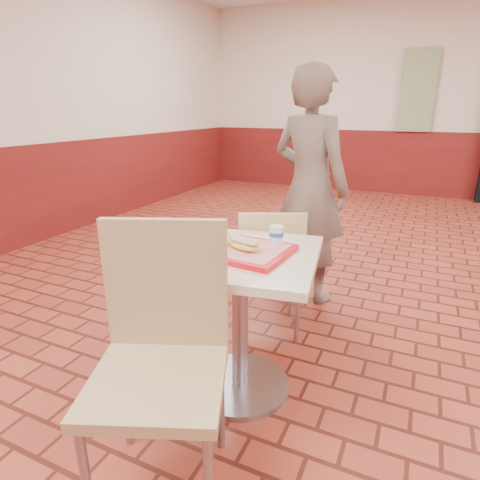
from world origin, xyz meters
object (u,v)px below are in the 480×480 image
at_px(main_table, 240,300).
at_px(serving_tray, 240,250).
at_px(ring_donut, 231,239).
at_px(chair_main_front, 162,346).
at_px(paper_cup, 276,235).
at_px(chair_main_back, 270,267).
at_px(long_john_donut, 244,245).
at_px(customer, 309,188).

xyz_separation_m(main_table, serving_tray, (0.00, 0.00, 0.25)).
bearing_deg(ring_donut, chair_main_front, -88.65).
bearing_deg(main_table, chair_main_front, -95.43).
bearing_deg(paper_cup, chair_main_back, 113.38).
xyz_separation_m(main_table, chair_main_back, (-0.05, 0.53, -0.04)).
xyz_separation_m(chair_main_back, ring_donut, (-0.02, -0.49, 0.32)).
bearing_deg(long_john_donut, paper_cup, 56.91).
bearing_deg(main_table, chair_main_back, 95.02).
relative_size(chair_main_back, long_john_donut, 4.89).
height_order(main_table, customer, customer).
bearing_deg(paper_cup, long_john_donut, -123.09).
distance_m(chair_main_front, customer, 1.76).
relative_size(serving_tray, ring_donut, 4.09).
bearing_deg(paper_cup, customer, 97.46).
height_order(main_table, serving_tray, serving_tray).
relative_size(chair_main_back, ring_donut, 7.64).
distance_m(main_table, serving_tray, 0.25).
height_order(chair_main_back, ring_donut, chair_main_back).
relative_size(main_table, serving_tray, 1.68).
distance_m(chair_main_back, paper_cup, 0.56).
bearing_deg(chair_main_back, long_john_donut, 73.38).
bearing_deg(serving_tray, customer, 90.43).
relative_size(serving_tray, paper_cup, 5.23).
bearing_deg(long_john_donut, main_table, 139.47).
xyz_separation_m(customer, ring_donut, (-0.06, -1.14, -0.05)).
xyz_separation_m(serving_tray, ring_donut, (-0.07, 0.04, 0.03)).
bearing_deg(main_table, long_john_donut, -40.53).
bearing_deg(customer, chair_main_back, 105.68).
distance_m(main_table, paper_cup, 0.35).
bearing_deg(chair_main_back, serving_tray, 70.14).
bearing_deg(chair_main_back, ring_donut, 62.75).
relative_size(ring_donut, long_john_donut, 0.64).
height_order(ring_donut, long_john_donut, long_john_donut).
distance_m(long_john_donut, paper_cup, 0.18).
distance_m(main_table, customer, 1.23).
relative_size(chair_main_front, chair_main_back, 1.22).
xyz_separation_m(customer, long_john_donut, (0.04, -1.21, -0.04)).
relative_size(chair_main_back, customer, 0.49).
bearing_deg(customer, long_john_donut, 110.99).
bearing_deg(paper_cup, chair_main_front, -105.29).
relative_size(customer, paper_cup, 19.74).
xyz_separation_m(chair_main_front, customer, (0.04, 1.74, 0.27)).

